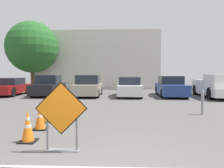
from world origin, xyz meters
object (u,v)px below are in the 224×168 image
Objects in this scene: traffic_cone_nearest at (28,126)px; pickup_truck at (218,87)px; parked_car_second at (49,86)px; parked_car_nearest at (10,87)px; traffic_cone_second at (40,116)px; bollard_nearest at (202,102)px; parked_car_fourth at (129,87)px; parked_car_third at (88,87)px; road_closed_sign at (61,114)px; parked_car_fifth at (171,87)px; traffic_cone_third at (46,112)px.

pickup_truck is at bearing 48.66° from traffic_cone_nearest.
parked_car_second is 0.79× the size of pickup_truck.
traffic_cone_nearest is 0.19× the size of parked_car_nearest.
traffic_cone_second is 0.14× the size of pickup_truck.
pickup_truck is at bearing 62.23° from bollard_nearest.
parked_car_nearest is (-6.31, 11.23, 0.25)m from traffic_cone_nearest.
bollard_nearest is (2.74, -7.00, -0.13)m from parked_car_fourth.
parked_car_third reaches higher than bollard_nearest.
parked_car_nearest is at bearing -1.51° from parked_car_fourth.
traffic_cone_nearest is 0.18× the size of parked_car_second.
bollard_nearest is at bearing 43.95° from road_closed_sign.
parked_car_fifth is (6.13, 0.24, -0.02)m from parked_car_third.
parked_car_nearest is 12.26m from parked_car_fifth.
traffic_cone_nearest is 0.17× the size of parked_car_fifth.
parked_car_nearest reaches higher than traffic_cone_second.
parked_car_second is 3.08m from parked_car_third.
road_closed_sign is at bearing -64.68° from traffic_cone_third.
parked_car_nearest is at bearing -0.73° from pickup_truck.
parked_car_fifth is at bearing 176.44° from parked_car_second.
traffic_cone_third is 9.47m from parked_car_second.
pickup_truck is 7.23m from bollard_nearest.
parked_car_third is at bearing 170.97° from parked_car_second.
parked_car_fifth is (6.27, 8.92, 0.33)m from traffic_cone_third.
traffic_cone_nearest is 0.19× the size of parked_car_third.
traffic_cone_second is 11.65m from parked_car_fifth.
parked_car_fourth reaches higher than traffic_cone_second.
parked_car_fourth is (9.20, -0.40, 0.02)m from parked_car_nearest.
traffic_cone_third is 0.16× the size of parked_car_fifth.
parked_car_second is 1.06× the size of parked_car_fourth.
parked_car_fifth is 7.29m from bollard_nearest.
parked_car_third is at bearing 90.93° from traffic_cone_nearest.
parked_car_third is at bearing 0.20° from parked_car_fourth.
parked_car_second is 12.28m from pickup_truck.
parked_car_fourth reaches higher than traffic_cone_nearest.
pickup_truck is 5.74× the size of bollard_nearest.
pickup_truck is (12.24, -0.96, 0.03)m from parked_car_second.
parked_car_third reaches higher than traffic_cone_second.
traffic_cone_nearest is 12.61m from parked_car_fifth.
parked_car_nearest is at bearing -3.87° from parked_car_third.
pickup_truck is (3.05, -0.88, 0.05)m from parked_car_fifth.
bollard_nearest is at bearing 34.23° from traffic_cone_nearest.
parked_car_fifth is at bearing 58.43° from traffic_cone_second.
pickup_truck is at bearing 166.09° from parked_car_fifth.
traffic_cone_third is 0.18× the size of parked_car_third.
parked_car_third is 4.08× the size of bollard_nearest.
parked_car_third reaches higher than parked_car_nearest.
bollard_nearest is at bearing 65.22° from pickup_truck.
traffic_cone_nearest is 0.19× the size of parked_car_fourth.
parked_car_third is at bearing 4.52° from parked_car_fifth.
road_closed_sign is 12.73m from parked_car_fifth.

